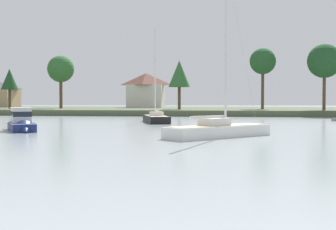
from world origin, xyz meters
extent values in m
cube|color=#4C563D|center=(0.00, 97.37, 0.56)|extent=(235.93, 48.83, 1.11)
cube|color=navy|center=(-7.87, 32.38, 0.18)|extent=(5.20, 6.54, 1.26)
cone|color=navy|center=(-6.17, 29.67, 0.18)|extent=(2.56, 2.53, 1.90)
cube|color=silver|center=(-7.87, 32.38, 0.79)|extent=(5.34, 6.69, 0.05)
cube|color=silver|center=(-7.91, 32.44, 1.50)|extent=(2.79, 3.06, 1.38)
cube|color=#19232D|center=(-7.91, 32.44, 1.64)|extent=(2.84, 3.12, 0.50)
cube|color=beige|center=(-7.91, 32.44, 2.22)|extent=(3.18, 3.46, 0.06)
cylinder|color=silver|center=(-7.91, 32.44, 2.69)|extent=(0.03, 0.03, 0.88)
cube|color=white|center=(11.48, 27.39, 0.14)|extent=(8.56, 9.01, 1.56)
cube|color=#CCB78E|center=(11.48, 27.39, 0.94)|extent=(7.93, 8.36, 0.04)
cube|color=silver|center=(11.15, 27.03, 1.25)|extent=(2.69, 2.72, 0.59)
cylinder|color=silver|center=(12.02, 27.97, 7.51)|extent=(0.20, 0.20, 13.10)
cylinder|color=silver|center=(10.69, 26.52, 1.64)|extent=(2.77, 3.00, 0.16)
cylinder|color=silver|center=(10.69, 26.52, 1.69)|extent=(2.49, 2.70, 0.14)
cylinder|color=#999999|center=(13.34, 29.42, 7.48)|extent=(2.67, 2.92, 13.06)
cube|color=black|center=(2.38, 50.08, 0.13)|extent=(5.15, 9.18, 1.52)
cube|color=#CCB78E|center=(2.38, 50.08, 0.92)|extent=(4.69, 8.59, 0.04)
cube|color=silver|center=(2.52, 49.66, 1.20)|extent=(2.16, 2.35, 0.53)
cylinder|color=silver|center=(2.17, 50.75, 6.81)|extent=(0.18, 0.18, 11.75)
cylinder|color=silver|center=(2.71, 49.07, 1.57)|extent=(1.21, 3.40, 0.14)
cylinder|color=silver|center=(2.71, 49.07, 1.62)|extent=(1.10, 3.07, 0.14)
cylinder|color=#999999|center=(1.63, 52.43, 6.79)|extent=(1.10, 3.38, 11.71)
cylinder|color=brown|center=(-36.19, 83.96, 4.55)|extent=(0.57, 0.57, 6.87)
cone|color=#1E4723|center=(-36.19, 83.96, 7.64)|extent=(3.71, 3.71, 4.54)
cylinder|color=brown|center=(29.65, 80.53, 5.06)|extent=(0.60, 0.60, 7.90)
sphere|color=#1E4723|center=(29.65, 80.53, 10.47)|extent=(6.46, 6.46, 6.46)
cylinder|color=brown|center=(1.45, 83.24, 4.86)|extent=(0.60, 0.60, 7.50)
cone|color=#2D602D|center=(1.45, 83.24, 8.46)|extent=(4.46, 4.46, 5.45)
cylinder|color=brown|center=(-26.62, 89.55, 4.94)|extent=(0.70, 0.70, 7.66)
sphere|color=#2D602D|center=(-26.62, 89.55, 10.14)|extent=(6.07, 6.07, 6.07)
cylinder|color=brown|center=(18.57, 88.04, 5.54)|extent=(0.62, 0.62, 8.86)
sphere|color=#235128|center=(18.57, 88.04, 11.21)|extent=(5.50, 5.50, 5.50)
cube|color=silver|center=(-9.77, 104.52, 4.01)|extent=(8.95, 6.49, 5.80)
pyramid|color=brown|center=(-9.77, 104.52, 8.40)|extent=(9.67, 7.00, 2.99)
camera|label=1|loc=(12.75, -9.06, 2.97)|focal=48.28mm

